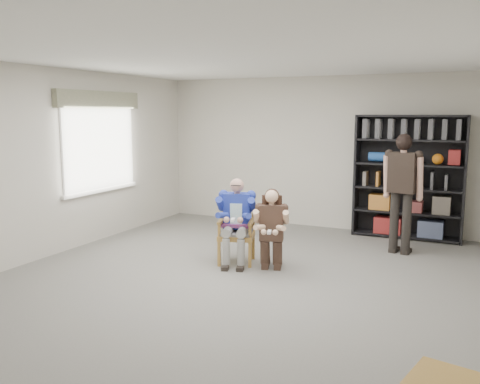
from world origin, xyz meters
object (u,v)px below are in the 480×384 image
at_px(kneeling_woman, 271,230).
at_px(standing_man, 402,195).
at_px(seated_man, 237,221).
at_px(bookshelf, 408,177).
at_px(armchair, 237,231).

distance_m(kneeling_woman, standing_man, 2.21).
height_order(seated_man, standing_man, standing_man).
height_order(kneeling_woman, bookshelf, bookshelf).
height_order(armchair, kneeling_woman, kneeling_woman).
distance_m(seated_man, bookshelf, 3.29).
distance_m(armchair, standing_man, 2.57).
bearing_deg(standing_man, kneeling_woman, -122.14).
xyz_separation_m(armchair, standing_man, (2.04, 1.50, 0.44)).
bearing_deg(armchair, seated_man, 0.00).
relative_size(seated_man, standing_man, 0.68).
bearing_deg(kneeling_woman, armchair, 151.21).
relative_size(armchair, seated_man, 0.77).
bearing_deg(bookshelf, kneeling_woman, -117.90).
xyz_separation_m(armchair, bookshelf, (2.01, 2.57, 0.58)).
xyz_separation_m(seated_man, kneeling_woman, (0.58, -0.12, -0.05)).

